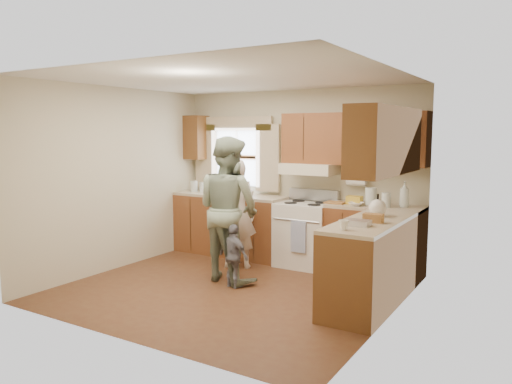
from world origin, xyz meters
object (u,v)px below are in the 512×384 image
Objects in this scene: woman_right at (228,209)px; woman_left at (236,213)px; child at (234,256)px; stove at (306,233)px.

woman_left is at bearing -53.38° from woman_right.
stove is at bearing -91.14° from child.
woman_right is (0.24, -0.54, 0.15)m from woman_left.
woman_right reaches higher than stove.
woman_left reaches higher than stove.
woman_right is at bearing -116.19° from stove.
woman_left is 0.83× the size of woman_right.
stove reaches higher than child.
woman_right reaches higher than woman_left.
stove is at bearing -168.99° from woman_left.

